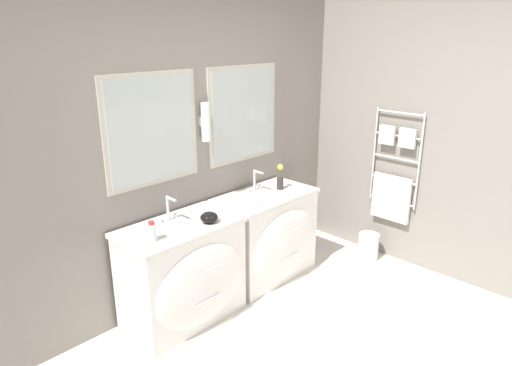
# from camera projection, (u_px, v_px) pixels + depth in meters

# --- Properties ---
(wall_back) EXTENTS (5.32, 0.15, 2.60)m
(wall_back) POSITION_uv_depth(u_px,v_px,m) (178.00, 147.00, 3.63)
(wall_back) COLOR gray
(wall_back) RESTS_ON ground_plane
(wall_right) EXTENTS (0.13, 3.62, 2.60)m
(wall_right) POSITION_uv_depth(u_px,v_px,m) (405.00, 131.00, 4.27)
(wall_right) COLOR gray
(wall_right) RESTS_ON ground_plane
(vanity_left) EXTENTS (0.93, 0.58, 0.81)m
(vanity_left) POSITION_uv_depth(u_px,v_px,m) (185.00, 273.00, 3.52)
(vanity_left) COLOR white
(vanity_left) RESTS_ON ground_plane
(vanity_right) EXTENTS (0.93, 0.58, 0.81)m
(vanity_right) POSITION_uv_depth(u_px,v_px,m) (268.00, 235.00, 4.17)
(vanity_right) COLOR white
(vanity_right) RESTS_ON ground_plane
(faucet_left) EXTENTS (0.17, 0.12, 0.20)m
(faucet_left) POSITION_uv_depth(u_px,v_px,m) (169.00, 209.00, 3.46)
(faucet_left) COLOR silver
(faucet_left) RESTS_ON vanity_left
(faucet_right) EXTENTS (0.17, 0.12, 0.20)m
(faucet_right) POSITION_uv_depth(u_px,v_px,m) (256.00, 181.00, 4.11)
(faucet_right) COLOR silver
(faucet_right) RESTS_ON vanity_right
(toiletry_bottle) EXTENTS (0.06, 0.06, 0.15)m
(toiletry_bottle) POSITION_uv_depth(u_px,v_px,m) (152.00, 232.00, 3.14)
(toiletry_bottle) COLOR silver
(toiletry_bottle) RESTS_ON vanity_left
(amenity_bowl) EXTENTS (0.14, 0.14, 0.08)m
(amenity_bowl) POSITION_uv_depth(u_px,v_px,m) (209.00, 217.00, 3.45)
(amenity_bowl) COLOR black
(amenity_bowl) RESTS_ON vanity_left
(flower_vase) EXTENTS (0.06, 0.06, 0.24)m
(flower_vase) POSITION_uv_depth(u_px,v_px,m) (280.00, 179.00, 4.16)
(flower_vase) COLOR #332D2D
(flower_vase) RESTS_ON vanity_right
(soap_dish) EXTENTS (0.11, 0.07, 0.04)m
(soap_dish) POSITION_uv_depth(u_px,v_px,m) (256.00, 205.00, 3.77)
(soap_dish) COLOR white
(soap_dish) RESTS_ON vanity_right
(waste_bin) EXTENTS (0.21, 0.21, 0.27)m
(waste_bin) POSITION_uv_depth(u_px,v_px,m) (368.00, 246.00, 4.57)
(waste_bin) COLOR silver
(waste_bin) RESTS_ON ground_plane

